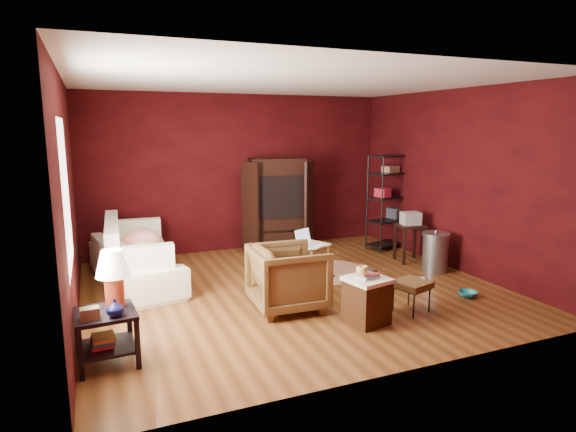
# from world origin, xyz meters

# --- Properties ---
(room) EXTENTS (5.54, 5.04, 2.84)m
(room) POSITION_xyz_m (-0.04, -0.01, 1.40)
(room) COLOR brown
(room) RESTS_ON ground
(sofa) EXTENTS (0.99, 2.28, 0.86)m
(sofa) POSITION_xyz_m (-2.00, 1.10, 0.43)
(sofa) COLOR white
(sofa) RESTS_ON ground
(armchair) EXTENTS (0.83, 0.88, 0.87)m
(armchair) POSITION_xyz_m (-0.35, -0.64, 0.44)
(armchair) COLOR black
(armchair) RESTS_ON ground
(pet_bowl_steel) EXTENTS (0.25, 0.15, 0.25)m
(pet_bowl_steel) POSITION_xyz_m (1.80, -0.46, 0.12)
(pet_bowl_steel) COLOR #AEAFB4
(pet_bowl_steel) RESTS_ON ground
(pet_bowl_turquoise) EXTENTS (0.25, 0.09, 0.24)m
(pet_bowl_turquoise) POSITION_xyz_m (2.02, -1.17, 0.12)
(pet_bowl_turquoise) COLOR teal
(pet_bowl_turquoise) RESTS_ON ground
(vase) EXTENTS (0.19, 0.19, 0.16)m
(vase) POSITION_xyz_m (-2.38, -1.44, 0.59)
(vase) COLOR #0C0D3F
(vase) RESTS_ON side_table
(mug) EXTENTS (0.14, 0.12, 0.13)m
(mug) POSITION_xyz_m (0.21, -1.44, 0.66)
(mug) COLOR #F7DA79
(mug) RESTS_ON hamper
(side_table) EXTENTS (0.58, 0.58, 1.08)m
(side_table) POSITION_xyz_m (-2.42, -1.23, 0.65)
(side_table) COLOR black
(side_table) RESTS_ON ground
(sofa_cushions) EXTENTS (0.91, 2.07, 0.85)m
(sofa_cushions) POSITION_xyz_m (-2.00, 1.13, 0.42)
(sofa_cushions) COLOR white
(sofa_cushions) RESTS_ON sofa
(hamper) EXTENTS (0.52, 0.52, 0.62)m
(hamper) POSITION_xyz_m (0.31, -1.40, 0.28)
(hamper) COLOR #462410
(hamper) RESTS_ON ground
(footstool) EXTENTS (0.47, 0.47, 0.39)m
(footstool) POSITION_xyz_m (1.00, -1.31, 0.34)
(footstool) COLOR black
(footstool) RESTS_ON ground
(rug_round) EXTENTS (1.54, 1.54, 0.01)m
(rug_round) POSITION_xyz_m (0.81, 0.54, 0.01)
(rug_round) COLOR beige
(rug_round) RESTS_ON ground
(rug_oriental) EXTENTS (1.21, 0.94, 0.01)m
(rug_oriental) POSITION_xyz_m (0.33, 0.70, 0.01)
(rug_oriental) COLOR #541C16
(rug_oriental) RESTS_ON ground
(laptop_desk) EXTENTS (0.68, 0.61, 0.70)m
(laptop_desk) POSITION_xyz_m (0.45, 0.46, 0.44)
(laptop_desk) COLOR #FFF474
(laptop_desk) RESTS_ON ground
(tv_armoire) EXTENTS (1.31, 0.82, 1.68)m
(tv_armoire) POSITION_xyz_m (0.58, 2.09, 0.87)
(tv_armoire) COLOR black
(tv_armoire) RESTS_ON ground
(wire_shelving) EXTENTS (0.91, 0.59, 1.73)m
(wire_shelving) POSITION_xyz_m (2.54, 1.46, 0.95)
(wire_shelving) COLOR black
(wire_shelving) RESTS_ON ground
(small_stand) EXTENTS (0.49, 0.49, 0.84)m
(small_stand) POSITION_xyz_m (2.34, 0.55, 0.63)
(small_stand) COLOR black
(small_stand) RESTS_ON ground
(trash_can) EXTENTS (0.55, 0.55, 0.67)m
(trash_can) POSITION_xyz_m (2.35, -0.08, 0.31)
(trash_can) COLOR #96989D
(trash_can) RESTS_ON ground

